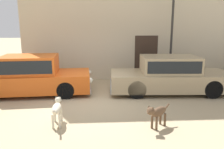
{
  "coord_description": "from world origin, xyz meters",
  "views": [
    {
      "loc": [
        0.31,
        -7.48,
        2.6
      ],
      "look_at": [
        0.79,
        0.2,
        0.9
      ],
      "focal_mm": 36.2,
      "sensor_mm": 36.0,
      "label": 1
    }
  ],
  "objects": [
    {
      "name": "parked_sedan_second",
      "position": [
        3.08,
        0.92,
        0.7
      ],
      "size": [
        4.79,
        1.96,
        1.42
      ],
      "rotation": [
        0.0,
        0.0,
        -0.05
      ],
      "color": "tan",
      "rests_on": "ground_plane"
    },
    {
      "name": "street_lamp",
      "position": [
        3.55,
        2.38,
        2.66
      ],
      "size": [
        0.22,
        0.22,
        4.2
      ],
      "color": "#2D2B28",
      "rests_on": "ground_plane"
    },
    {
      "name": "parked_sedan_nearest",
      "position": [
        -2.22,
        1.04,
        0.73
      ],
      "size": [
        4.57,
        1.96,
        1.48
      ],
      "rotation": [
        0.0,
        0.0,
        0.06
      ],
      "color": "#D15619",
      "rests_on": "ground_plane"
    },
    {
      "name": "stray_dog_spotted",
      "position": [
        -0.79,
        -1.77,
        0.44
      ],
      "size": [
        0.27,
        1.04,
        0.67
      ],
      "rotation": [
        0.0,
        0.0,
        1.63
      ],
      "color": "beige",
      "rests_on": "ground_plane"
    },
    {
      "name": "ground_plane",
      "position": [
        0.0,
        0.0,
        0.0
      ],
      "size": [
        80.0,
        80.0,
        0.0
      ],
      "primitive_type": "plane",
      "color": "tan"
    },
    {
      "name": "stray_dog_tan",
      "position": [
        1.79,
        -2.18,
        0.42
      ],
      "size": [
        0.79,
        0.67,
        0.67
      ],
      "rotation": [
        0.0,
        0.0,
        3.83
      ],
      "color": "brown",
      "rests_on": "ground_plane"
    }
  ]
}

